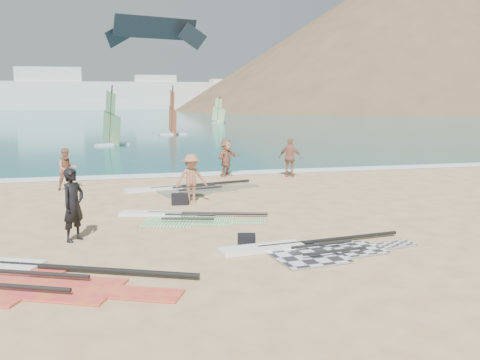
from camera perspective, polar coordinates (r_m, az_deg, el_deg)
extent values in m
plane|color=#D7B37E|center=(14.92, 0.31, -6.25)|extent=(300.00, 300.00, 0.00)
cube|color=#0D4B5F|center=(146.07, -12.33, 7.21)|extent=(300.00, 240.00, 0.06)
cube|color=white|center=(26.79, -6.02, 0.50)|extent=(300.00, 1.20, 0.04)
cube|color=white|center=(164.81, -19.57, 8.48)|extent=(160.00, 8.00, 8.00)
cube|color=white|center=(164.82, -19.61, 9.17)|extent=(18.00, 7.00, 12.00)
cube|color=white|center=(164.53, -9.01, 9.23)|extent=(12.00, 7.00, 10.00)
cube|color=white|center=(168.43, -0.39, 9.16)|extent=(16.00, 7.00, 9.00)
cube|color=white|center=(174.10, 6.11, 9.43)|extent=(10.00, 7.00, 11.00)
cone|color=brown|center=(169.03, 18.12, 7.18)|extent=(143.00, 143.00, 45.00)
cube|color=#252527|center=(13.39, 6.99, -8.01)|extent=(1.87, 2.03, 0.04)
cube|color=#252527|center=(14.12, 12.28, -7.26)|extent=(1.43, 1.35, 0.04)
cube|color=#252527|center=(14.79, 16.16, -6.67)|extent=(1.16, 0.69, 0.04)
cylinder|color=black|center=(14.62, 9.61, -6.29)|extent=(4.18, 0.65, 0.10)
cylinder|color=black|center=(13.92, 8.72, -6.79)|extent=(1.73, 0.30, 0.07)
cylinder|color=black|center=(13.39, 10.09, -7.46)|extent=(1.73, 0.30, 0.07)
cube|color=white|center=(13.75, 2.32, -7.33)|extent=(2.25, 0.88, 0.12)
cube|color=green|center=(17.04, -7.46, -4.33)|extent=(1.96, 2.08, 0.04)
cube|color=green|center=(16.85, -2.86, -4.42)|extent=(1.46, 1.41, 0.04)
cube|color=green|center=(16.78, 0.93, -4.47)|extent=(1.13, 0.78, 0.04)
cylinder|color=black|center=(17.60, -3.45, -3.58)|extent=(3.80, 1.20, 0.09)
cylinder|color=black|center=(17.20, -5.32, -3.69)|extent=(1.58, 0.53, 0.07)
cylinder|color=black|center=(16.62, -5.62, -4.14)|extent=(1.58, 0.53, 0.07)
cube|color=white|center=(17.91, -9.45, -3.59)|extent=(2.13, 1.11, 0.12)
cube|color=orange|center=(22.07, -6.25, -1.26)|extent=(2.23, 2.38, 0.04)
cube|color=orange|center=(22.68, -2.47, -0.94)|extent=(1.67, 1.60, 0.04)
cube|color=orange|center=(23.25, 0.45, -0.69)|extent=(1.31, 0.87, 0.04)
cylinder|color=black|center=(23.36, -4.07, -0.47)|extent=(4.51, 1.20, 0.11)
cylinder|color=black|center=(22.62, -4.92, -0.63)|extent=(1.87, 0.53, 0.08)
cylinder|color=black|center=(21.98, -4.22, -0.90)|extent=(1.87, 0.53, 0.08)
cube|color=white|center=(22.61, -9.21, -0.98)|extent=(2.49, 1.20, 0.12)
cube|color=#DC1A45|center=(11.56, -16.88, -11.12)|extent=(2.06, 2.00, 0.04)
cube|color=#DC1A45|center=(10.99, -9.86, -11.94)|extent=(1.52, 1.18, 0.04)
cylinder|color=black|center=(12.55, -16.14, -9.10)|extent=(4.83, 2.25, 0.13)
cylinder|color=black|center=(12.33, -20.34, -9.35)|extent=(2.01, 0.97, 0.09)
cylinder|color=black|center=(11.69, -22.36, -10.47)|extent=(2.01, 0.97, 0.09)
cube|color=black|center=(19.61, -6.45, -2.04)|extent=(0.65, 0.50, 0.39)
cube|color=black|center=(14.29, 0.69, -6.35)|extent=(0.53, 0.43, 0.28)
imported|color=black|center=(15.15, -17.35, -2.54)|extent=(0.83, 0.87, 2.00)
imported|color=#A76B4C|center=(23.60, -17.98, 1.12)|extent=(1.03, 0.92, 1.75)
imported|color=#A2664C|center=(19.75, -5.21, 0.16)|extent=(1.22, 0.75, 1.82)
imported|color=#A4674D|center=(26.05, 5.37, 2.39)|extent=(1.19, 1.00, 1.91)
imported|color=#AD7656|center=(26.23, -1.47, 2.42)|extent=(1.60, 1.62, 1.86)
cube|color=white|center=(43.55, -13.49, 3.69)|extent=(2.70, 1.83, 0.15)
cube|color=orange|center=(43.46, -13.55, 5.37)|extent=(1.46, 2.92, 2.87)
cube|color=orange|center=(43.39, -13.65, 7.96)|extent=(0.84, 1.66, 1.99)
cylinder|color=black|center=(43.41, -13.61, 6.81)|extent=(0.49, 0.86, 4.55)
cube|color=white|center=(54.52, -7.18, 4.88)|extent=(2.82, 1.14, 0.16)
cube|color=red|center=(54.44, -7.20, 6.28)|extent=(0.49, 3.34, 2.98)
cube|color=red|center=(54.39, -7.25, 8.44)|extent=(0.30, 1.88, 2.07)
cylinder|color=black|center=(54.40, -7.23, 7.48)|extent=(0.23, 0.95, 4.74)
cube|color=white|center=(79.21, -2.30, 6.18)|extent=(2.15, 1.81, 0.13)
cube|color=#83C72A|center=(79.16, -2.31, 6.95)|extent=(1.64, 2.20, 2.39)
cube|color=#83C72A|center=(79.12, -2.31, 8.14)|extent=(0.94, 1.26, 1.66)
cylinder|color=black|center=(79.14, -2.31, 7.61)|extent=(0.52, 0.66, 3.79)
cube|color=black|center=(51.16, -8.97, 15.76)|extent=(7.80, 3.36, 1.90)
cube|color=black|center=(49.88, -12.65, 15.02)|extent=(2.40, 1.57, 2.42)
cube|color=black|center=(52.47, -5.42, 14.88)|extent=(2.75, 1.15, 2.42)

